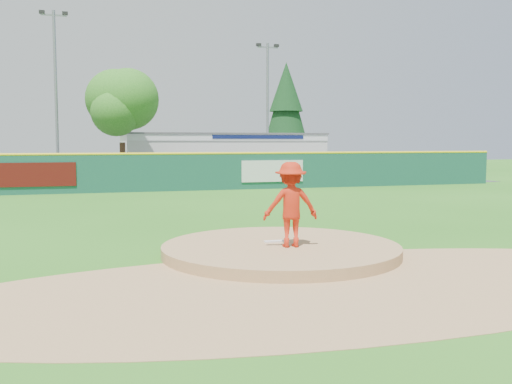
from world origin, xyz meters
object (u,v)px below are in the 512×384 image
object	(u,v)px
pitcher	(291,205)
deciduous_tree	(122,111)
van	(247,172)
light_pole_right	(267,103)
conifer_tree	(286,109)
pool_building_grp	(220,154)
light_pole_left	(56,89)

from	to	relation	value
pitcher	deciduous_tree	distance (m)	25.64
van	light_pole_right	world-z (taller)	light_pole_right
pitcher	light_pole_right	size ratio (longest dim) A/B	0.19
van	pitcher	bearing A→B (deg)	173.90
conifer_tree	deciduous_tree	bearing A→B (deg)	-143.75
van	pool_building_grp	bearing A→B (deg)	3.38
pitcher	van	xyz separation A→B (m)	(5.21, 22.15, -0.44)
van	pool_building_grp	distance (m)	10.25
deciduous_tree	light_pole_left	xyz separation A→B (m)	(-4.00, 2.00, 1.50)
van	light_pole_left	distance (m)	13.53
van	pool_building_grp	size ratio (longest dim) A/B	0.36
deciduous_tree	light_pole_right	size ratio (longest dim) A/B	0.74
pitcher	pool_building_grp	size ratio (longest dim) A/B	0.13
van	deciduous_tree	size ratio (longest dim) A/B	0.74
van	light_pole_left	size ratio (longest dim) A/B	0.49
van	deciduous_tree	bearing A→B (deg)	73.62
pitcher	conifer_tree	distance (m)	38.80
pitcher	light_pole_right	xyz separation A→B (m)	(8.89, 29.34, 4.33)
pitcher	van	world-z (taller)	pitcher
light_pole_right	deciduous_tree	bearing A→B (deg)	-160.02
light_pole_right	conifer_tree	bearing A→B (deg)	60.26
pool_building_grp	light_pole_left	size ratio (longest dim) A/B	1.38
pitcher	light_pole_right	world-z (taller)	light_pole_right
deciduous_tree	light_pole_right	world-z (taller)	light_pole_right
van	conifer_tree	bearing A→B (deg)	-21.25
deciduous_tree	conifer_tree	bearing A→B (deg)	36.25
pitcher	conifer_tree	world-z (taller)	conifer_tree
pitcher	pool_building_grp	bearing A→B (deg)	-93.06
conifer_tree	light_pole_left	size ratio (longest dim) A/B	0.86
pool_building_grp	light_pole_right	bearing A→B (deg)	-44.95
light_pole_right	pitcher	bearing A→B (deg)	-106.85
pool_building_grp	van	bearing A→B (deg)	-93.77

